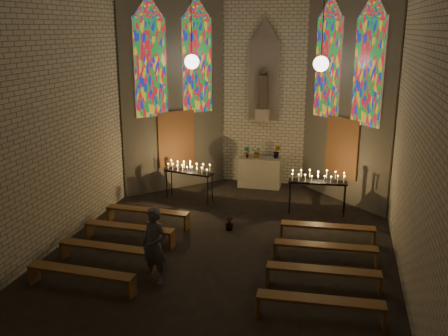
{
  "coord_description": "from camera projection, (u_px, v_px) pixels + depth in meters",
  "views": [
    {
      "loc": [
        2.56,
        -10.46,
        5.19
      ],
      "look_at": [
        -0.27,
        1.42,
        1.74
      ],
      "focal_mm": 40.0,
      "sensor_mm": 36.0,
      "label": 1
    }
  ],
  "objects": [
    {
      "name": "floor",
      "position": [
        221.0,
        255.0,
        11.77
      ],
      "size": [
        12.0,
        12.0,
        0.0
      ],
      "primitive_type": "plane",
      "color": "black",
      "rests_on": "ground"
    },
    {
      "name": "votive_stand_right",
      "position": [
        318.0,
        179.0,
        14.16
      ],
      "size": [
        1.67,
        0.49,
        1.21
      ],
      "rotation": [
        0.0,
        0.0,
        0.06
      ],
      "color": "black",
      "rests_on": "ground"
    },
    {
      "name": "pew_right_0",
      "position": [
        328.0,
        228.0,
        12.43
      ],
      "size": [
        2.33,
        0.43,
        0.45
      ],
      "rotation": [
        0.0,
        0.0,
        0.05
      ],
      "color": "brown",
      "rests_on": "ground"
    },
    {
      "name": "room",
      "position": [
        250.0,
        82.0,
        13.92
      ],
      "size": [
        8.22,
        12.43,
        7.0
      ],
      "color": "beige",
      "rests_on": "ground"
    },
    {
      "name": "pew_left_1",
      "position": [
        129.0,
        229.0,
        12.38
      ],
      "size": [
        2.33,
        0.43,
        0.45
      ],
      "rotation": [
        0.0,
        0.0,
        -0.05
      ],
      "color": "brown",
      "rests_on": "ground"
    },
    {
      "name": "pew_left_2",
      "position": [
        108.0,
        249.0,
        11.26
      ],
      "size": [
        2.33,
        0.43,
        0.45
      ],
      "rotation": [
        0.0,
        0.0,
        -0.05
      ],
      "color": "brown",
      "rests_on": "ground"
    },
    {
      "name": "pew_right_2",
      "position": [
        323.0,
        272.0,
        10.19
      ],
      "size": [
        2.33,
        0.43,
        0.45
      ],
      "rotation": [
        0.0,
        0.0,
        0.05
      ],
      "color": "brown",
      "rests_on": "ground"
    },
    {
      "name": "aisle_flower_pot",
      "position": [
        229.0,
        223.0,
        13.21
      ],
      "size": [
        0.24,
        0.24,
        0.39
      ],
      "primitive_type": "imported",
      "rotation": [
        0.0,
        0.0,
        -0.08
      ],
      "color": "#4C723F",
      "rests_on": "ground"
    },
    {
      "name": "votive_stand_left",
      "position": [
        189.0,
        170.0,
        15.3
      ],
      "size": [
        1.6,
        0.72,
        1.15
      ],
      "rotation": [
        0.0,
        0.0,
        -0.23
      ],
      "color": "black",
      "rests_on": "ground"
    },
    {
      "name": "visitor",
      "position": [
        154.0,
        245.0,
        10.36
      ],
      "size": [
        0.69,
        0.56,
        1.65
      ],
      "primitive_type": "imported",
      "rotation": [
        0.0,
        0.0,
        -0.31
      ],
      "color": "#52515C",
      "rests_on": "ground"
    },
    {
      "name": "pew_right_3",
      "position": [
        320.0,
        303.0,
        9.07
      ],
      "size": [
        2.33,
        0.43,
        0.45
      ],
      "rotation": [
        0.0,
        0.0,
        0.05
      ],
      "color": "brown",
      "rests_on": "ground"
    },
    {
      "name": "pew_right_1",
      "position": [
        326.0,
        248.0,
        11.31
      ],
      "size": [
        2.33,
        0.43,
        0.45
      ],
      "rotation": [
        0.0,
        0.0,
        0.05
      ],
      "color": "brown",
      "rests_on": "ground"
    },
    {
      "name": "altar",
      "position": [
        260.0,
        172.0,
        16.74
      ],
      "size": [
        1.4,
        0.6,
        1.0
      ],
      "primitive_type": "cube",
      "color": "#B0AD90",
      "rests_on": "ground"
    },
    {
      "name": "pew_left_0",
      "position": [
        148.0,
        212.0,
        13.51
      ],
      "size": [
        2.33,
        0.43,
        0.45
      ],
      "rotation": [
        0.0,
        0.0,
        -0.05
      ],
      "color": "brown",
      "rests_on": "ground"
    },
    {
      "name": "pew_left_3",
      "position": [
        81.0,
        274.0,
        10.14
      ],
      "size": [
        2.33,
        0.43,
        0.45
      ],
      "rotation": [
        0.0,
        0.0,
        -0.05
      ],
      "color": "brown",
      "rests_on": "ground"
    },
    {
      "name": "flower_vase_center",
      "position": [
        257.0,
        152.0,
        16.6
      ],
      "size": [
        0.41,
        0.38,
        0.37
      ],
      "primitive_type": "imported",
      "rotation": [
        0.0,
        0.0,
        -0.31
      ],
      "color": "#4C723F",
      "rests_on": "altar"
    },
    {
      "name": "flower_vase_right",
      "position": [
        277.0,
        152.0,
        16.5
      ],
      "size": [
        0.26,
        0.21,
        0.45
      ],
      "primitive_type": "imported",
      "rotation": [
        0.0,
        0.0,
        -0.06
      ],
      "color": "#4C723F",
      "rests_on": "altar"
    },
    {
      "name": "flower_vase_left",
      "position": [
        247.0,
        152.0,
        16.58
      ],
      "size": [
        0.23,
        0.19,
        0.38
      ],
      "primitive_type": "imported",
      "rotation": [
        0.0,
        0.0,
        0.31
      ],
      "color": "#4C723F",
      "rests_on": "altar"
    }
  ]
}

